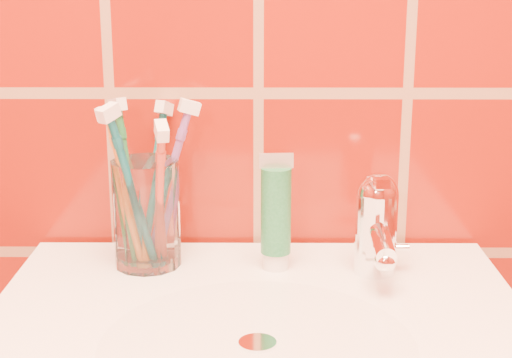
{
  "coord_description": "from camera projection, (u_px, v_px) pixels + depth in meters",
  "views": [
    {
      "loc": [
        0.0,
        0.25,
        1.2
      ],
      "look_at": [
        -0.0,
        1.08,
        0.96
      ],
      "focal_mm": 55.0,
      "sensor_mm": 36.0,
      "label": 1
    }
  ],
  "objects": [
    {
      "name": "glass_tumbler",
      "position": [
        146.0,
        213.0,
        0.92
      ],
      "size": [
        0.09,
        0.09,
        0.13
      ],
      "primitive_type": "cylinder",
      "rotation": [
        0.0,
        0.0,
        -0.18
      ],
      "color": "white",
      "rests_on": "pedestal_sink"
    },
    {
      "name": "toothbrush_4",
      "position": [
        129.0,
        184.0,
        0.92
      ],
      "size": [
        0.1,
        0.11,
        0.21
      ],
      "primitive_type": null,
      "rotation": [
        0.22,
        0.0,
        -2.5
      ],
      "color": "#1E733E",
      "rests_on": "glass_tumbler"
    },
    {
      "name": "faucet",
      "position": [
        377.0,
        221.0,
        0.89
      ],
      "size": [
        0.05,
        0.11,
        0.12
      ],
      "color": "white",
      "rests_on": "pedestal_sink"
    },
    {
      "name": "toothpaste_tube",
      "position": [
        276.0,
        216.0,
        0.9
      ],
      "size": [
        0.04,
        0.04,
        0.14
      ],
      "rotation": [
        0.0,
        0.0,
        0.06
      ],
      "color": "white",
      "rests_on": "pedestal_sink"
    },
    {
      "name": "toothbrush_2",
      "position": [
        168.0,
        183.0,
        0.92
      ],
      "size": [
        0.12,
        0.1,
        0.2
      ],
      "primitive_type": null,
      "rotation": [
        0.31,
        0.0,
        1.86
      ],
      "color": "#79489A",
      "rests_on": "glass_tumbler"
    },
    {
      "name": "toothbrush_0",
      "position": [
        133.0,
        191.0,
        0.88
      ],
      "size": [
        0.13,
        0.14,
        0.22
      ],
      "primitive_type": null,
      "rotation": [
        0.3,
        0.0,
        -0.67
      ],
      "color": "#0B5460",
      "rests_on": "glass_tumbler"
    },
    {
      "name": "toothbrush_3",
      "position": [
        152.0,
        183.0,
        0.94
      ],
      "size": [
        0.11,
        0.16,
        0.21
      ],
      "primitive_type": null,
      "rotation": [
        0.37,
        0.0,
        2.73
      ],
      "color": "#0C5F65",
      "rests_on": "glass_tumbler"
    },
    {
      "name": "toothbrush_1",
      "position": [
        127.0,
        190.0,
        0.9
      ],
      "size": [
        0.07,
        0.07,
        0.2
      ],
      "primitive_type": null,
      "rotation": [
        0.21,
        0.0,
        -1.66
      ],
      "color": "orange",
      "rests_on": "glass_tumbler"
    },
    {
      "name": "toothbrush_5",
      "position": [
        159.0,
        199.0,
        0.88
      ],
      "size": [
        0.08,
        0.16,
        0.21
      ],
      "primitive_type": null,
      "rotation": [
        0.39,
        0.0,
        0.28
      ],
      "color": "#B13725",
      "rests_on": "glass_tumbler"
    }
  ]
}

